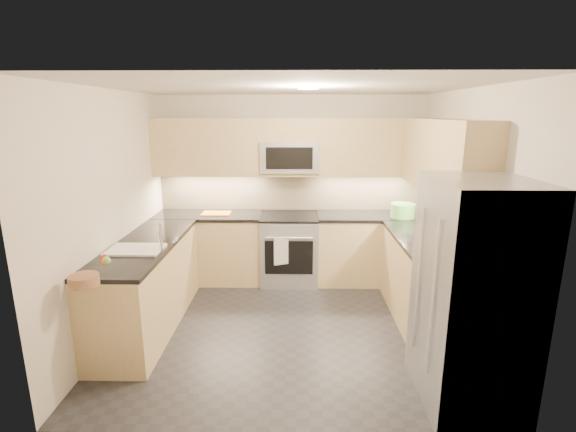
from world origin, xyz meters
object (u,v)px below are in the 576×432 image
object	(u,v)px
refrigerator	(473,295)
cutting_board	(216,213)
gas_range	(289,249)
microwave	(289,157)
utensil_bowl	(403,211)
fruit_basket	(84,280)

from	to	relation	value
refrigerator	cutting_board	world-z (taller)	refrigerator
gas_range	microwave	distance (m)	1.25
utensil_bowl	gas_range	bearing A→B (deg)	175.46
gas_range	fruit_basket	distance (m)	2.91
gas_range	utensil_bowl	xyz separation A→B (m)	(1.48, -0.12, 0.57)
utensil_bowl	fruit_basket	xyz separation A→B (m)	(-3.06, -2.27, -0.05)
cutting_board	fruit_basket	xyz separation A→B (m)	(-0.59, -2.42, 0.04)
refrigerator	cutting_board	size ratio (longest dim) A/B	4.74
refrigerator	cutting_board	bearing A→B (deg)	134.72
microwave	refrigerator	size ratio (longest dim) A/B	0.42
refrigerator	utensil_bowl	bearing A→B (deg)	89.29
microwave	utensil_bowl	size ratio (longest dim) A/B	2.42
utensil_bowl	cutting_board	world-z (taller)	utensil_bowl
gas_range	cutting_board	bearing A→B (deg)	177.92
microwave	refrigerator	distance (m)	3.04
utensil_bowl	fruit_basket	distance (m)	3.81
cutting_board	utensil_bowl	bearing A→B (deg)	-3.56
microwave	refrigerator	bearing A→B (deg)	-60.38
gas_range	refrigerator	distance (m)	2.86
microwave	cutting_board	size ratio (longest dim) A/B	2.00
refrigerator	cutting_board	distance (m)	3.46
gas_range	utensil_bowl	world-z (taller)	utensil_bowl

